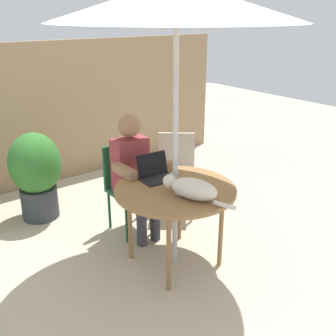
# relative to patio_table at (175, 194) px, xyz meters

# --- Properties ---
(ground_plane) EXTENTS (14.00, 14.00, 0.00)m
(ground_plane) POSITION_rel_patio_table_xyz_m (0.00, 0.00, -0.68)
(ground_plane) COLOR #BCAD93
(fence_back) EXTENTS (5.15, 0.08, 1.81)m
(fence_back) POSITION_rel_patio_table_xyz_m (0.00, 2.48, 0.23)
(fence_back) COLOR #937756
(fence_back) RESTS_ON ground
(patio_table) EXTENTS (1.05, 1.05, 0.74)m
(patio_table) POSITION_rel_patio_table_xyz_m (0.00, 0.00, 0.00)
(patio_table) COLOR olive
(patio_table) RESTS_ON ground
(patio_umbrella) EXTENTS (1.91, 1.91, 2.36)m
(patio_umbrella) POSITION_rel_patio_table_xyz_m (0.00, 0.00, 1.53)
(patio_umbrella) COLOR #B7B7BC
(patio_umbrella) RESTS_ON ground
(chair_occupied) EXTENTS (0.40, 0.40, 0.90)m
(chair_occupied) POSITION_rel_patio_table_xyz_m (0.00, 0.80, -0.15)
(chair_occupied) COLOR #194C2D
(chair_occupied) RESTS_ON ground
(chair_empty) EXTENTS (0.56, 0.56, 0.90)m
(chair_empty) POSITION_rel_patio_table_xyz_m (0.63, 0.78, -0.15)
(chair_empty) COLOR #B2A899
(chair_empty) RESTS_ON ground
(person_seated) EXTENTS (0.48, 0.48, 1.24)m
(person_seated) POSITION_rel_patio_table_xyz_m (0.00, 0.64, 0.02)
(person_seated) COLOR maroon
(person_seated) RESTS_ON ground
(laptop) EXTENTS (0.32, 0.27, 0.21)m
(laptop) POSITION_rel_patio_table_xyz_m (-0.01, 0.28, 0.12)
(laptop) COLOR black
(laptop) RESTS_ON patio_table
(cat) EXTENTS (0.33, 0.63, 0.17)m
(cat) POSITION_rel_patio_table_xyz_m (-0.02, -0.23, 0.14)
(cat) COLOR silver
(cat) RESTS_ON patio_table
(potted_plant_near_fence) EXTENTS (0.55, 0.55, 0.97)m
(potted_plant_near_fence) POSITION_rel_patio_table_xyz_m (-0.65, 1.58, -0.14)
(potted_plant_near_fence) COLOR #33383D
(potted_plant_near_fence) RESTS_ON ground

